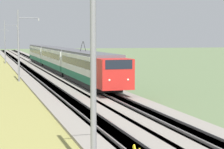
# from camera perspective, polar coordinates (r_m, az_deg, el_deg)

# --- Properties ---
(ballast_main) EXTENTS (240.00, 4.40, 0.30)m
(ballast_main) POSITION_cam_1_polar(r_m,az_deg,el_deg) (58.29, -9.83, -0.30)
(ballast_main) COLOR gray
(ballast_main) RESTS_ON ground
(ballast_adjacent) EXTENTS (240.00, 4.40, 0.30)m
(ballast_adjacent) POSITION_cam_1_polar(r_m,az_deg,el_deg) (58.86, -5.92, -0.21)
(ballast_adjacent) COLOR gray
(ballast_adjacent) RESTS_ON ground
(track_main) EXTENTS (240.00, 1.57, 0.45)m
(track_main) POSITION_cam_1_polar(r_m,az_deg,el_deg) (58.29, -9.83, -0.29)
(track_main) COLOR #4C4238
(track_main) RESTS_ON ground
(track_adjacent) EXTENTS (240.00, 1.57, 0.45)m
(track_adjacent) POSITION_cam_1_polar(r_m,az_deg,el_deg) (58.86, -5.92, -0.20)
(track_adjacent) COLOR #4C4238
(track_adjacent) RESTS_ON ground
(passenger_train) EXTENTS (60.22, 2.91, 4.89)m
(passenger_train) POSITION_cam_1_polar(r_m,az_deg,el_deg) (65.17, -6.96, 2.15)
(passenger_train) COLOR red
(passenger_train) RESTS_ON ground
(catenary_mast_near) EXTENTS (0.22, 2.56, 8.48)m
(catenary_mast_near) POSITION_cam_1_polar(r_m,az_deg,el_deg) (15.73, -2.25, 1.40)
(catenary_mast_near) COLOR slate
(catenary_mast_near) RESTS_ON ground
(catenary_mast_mid) EXTENTS (0.22, 2.56, 8.52)m
(catenary_mast_mid) POSITION_cam_1_polar(r_m,az_deg,el_deg) (52.42, -12.05, 3.75)
(catenary_mast_mid) COLOR slate
(catenary_mast_mid) RESTS_ON ground
(catenary_mast_far) EXTENTS (0.22, 2.56, 8.64)m
(catenary_mast_far) POSITION_cam_1_polar(r_m,az_deg,el_deg) (89.40, -13.77, 4.17)
(catenary_mast_far) COLOR slate
(catenary_mast_far) RESTS_ON ground
(catenary_mast_distant) EXTENTS (0.22, 2.56, 8.30)m
(catenary_mast_distant) POSITION_cam_1_polar(r_m,az_deg,el_deg) (126.42, -14.48, 4.24)
(catenary_mast_distant) COLOR slate
(catenary_mast_distant) RESTS_ON ground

